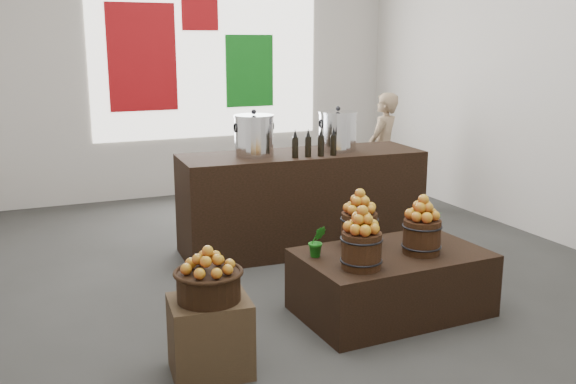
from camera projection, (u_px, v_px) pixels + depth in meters
name	position (u px, v px, depth m)	size (l,w,h in m)	color
ground	(289.00, 272.00, 5.99)	(7.00, 7.00, 0.00)	#323230
back_wall	(186.00, 50.00, 8.66)	(6.00, 0.04, 4.00)	beige
back_opening	(208.00, 49.00, 8.76)	(3.20, 0.02, 2.40)	white
deco_red_left	(142.00, 58.00, 8.43)	(0.90, 0.04, 1.40)	#9C0C10
deco_green_right	(250.00, 71.00, 9.05)	(0.70, 0.04, 1.00)	#106B17
deco_red_upper	(200.00, 11.00, 8.60)	(0.50, 0.04, 0.50)	#9C0C10
crate	(210.00, 336.00, 4.12)	(0.50, 0.41, 0.50)	brown
wicker_basket	(209.00, 286.00, 4.04)	(0.40, 0.40, 0.18)	black
apples_in_basket	(208.00, 259.00, 4.00)	(0.32, 0.32, 0.17)	maroon
display_table	(391.00, 282.00, 5.06)	(1.44, 0.89, 0.50)	black
apple_bucket_front_left	(361.00, 250.00, 4.62)	(0.29, 0.29, 0.27)	#35190E
apples_in_bucket_front_left	(362.00, 220.00, 4.57)	(0.22, 0.22, 0.19)	maroon
apple_bucket_front_right	(422.00, 237.00, 4.95)	(0.29, 0.29, 0.27)	#35190E
apples_in_bucket_front_right	(423.00, 208.00, 4.90)	(0.22, 0.22, 0.19)	maroon
apple_bucket_rear	(359.00, 229.00, 5.14)	(0.29, 0.29, 0.27)	#35190E
apples_in_bucket_rear	(360.00, 201.00, 5.09)	(0.22, 0.22, 0.19)	maroon
herb_garnish_right	(427.00, 225.00, 5.29)	(0.22, 0.19, 0.25)	#176B16
herb_garnish_left	(317.00, 241.00, 4.87)	(0.14, 0.11, 0.25)	#176B16
counter	(302.00, 201.00, 6.59)	(2.46, 0.78, 1.01)	black
stock_pot_left	(254.00, 137.00, 6.26)	(0.38, 0.38, 0.38)	silver
stock_pot_center	(338.00, 132.00, 6.56)	(0.38, 0.38, 0.38)	silver
oil_cruets	(311.00, 143.00, 6.21)	(0.36, 0.07, 0.28)	black
shopper	(383.00, 150.00, 8.25)	(0.54, 0.35, 1.48)	#8C7256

